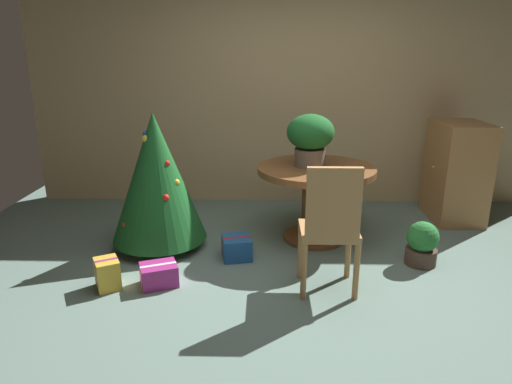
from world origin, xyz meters
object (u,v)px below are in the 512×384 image
object	(u,v)px
round_dining_table	(316,189)
flower_vase	(310,136)
gift_box_blue	(237,248)
holiday_tree	(157,177)
gift_box_purple	(159,275)
wooden_cabinet	(457,172)
gift_box_gold	(108,274)
potted_plant	(422,244)
wooden_chair_near	(330,224)

from	to	relation	value
round_dining_table	flower_vase	size ratio (longest dim) A/B	2.27
gift_box_blue	flower_vase	bearing A→B (deg)	36.05
holiday_tree	gift_box_purple	distance (m)	0.94
gift_box_purple	wooden_cabinet	size ratio (longest dim) A/B	0.32
gift_box_gold	potted_plant	world-z (taller)	potted_plant
round_dining_table	gift_box_blue	distance (m)	0.93
gift_box_blue	gift_box_purple	bearing A→B (deg)	-138.68
flower_vase	gift_box_purple	distance (m)	1.80
gift_box_purple	wooden_cabinet	bearing A→B (deg)	28.49
round_dining_table	holiday_tree	bearing A→B (deg)	-172.05
wooden_chair_near	gift_box_blue	bearing A→B (deg)	140.90
wooden_chair_near	gift_box_gold	world-z (taller)	wooden_chair_near
round_dining_table	wooden_chair_near	xyz separation A→B (m)	(0.00, -1.01, 0.04)
flower_vase	gift_box_purple	world-z (taller)	flower_vase
round_dining_table	potted_plant	size ratio (longest dim) A/B	2.88
gift_box_purple	potted_plant	xyz separation A→B (m)	(2.13, 0.41, 0.10)
flower_vase	potted_plant	distance (m)	1.34
gift_box_purple	potted_plant	distance (m)	2.17
holiday_tree	wooden_cabinet	bearing A→B (deg)	15.04
holiday_tree	gift_box_gold	distance (m)	0.98
wooden_chair_near	potted_plant	world-z (taller)	wooden_chair_near
round_dining_table	gift_box_blue	size ratio (longest dim) A/B	3.63
wooden_cabinet	potted_plant	xyz separation A→B (m)	(-0.69, -1.12, -0.33)
round_dining_table	gift_box_gold	size ratio (longest dim) A/B	4.25
wooden_chair_near	gift_box_blue	world-z (taller)	wooden_chair_near
gift_box_purple	gift_box_gold	bearing A→B (deg)	-172.24
wooden_chair_near	gift_box_blue	xyz separation A→B (m)	(-0.71, 0.58, -0.45)
round_dining_table	wooden_cabinet	size ratio (longest dim) A/B	1.04
gift_box_gold	gift_box_blue	distance (m)	1.09
holiday_tree	wooden_cabinet	world-z (taller)	holiday_tree
flower_vase	gift_box_blue	bearing A→B (deg)	-143.95
holiday_tree	gift_box_gold	world-z (taller)	holiday_tree
potted_plant	gift_box_blue	bearing A→B (deg)	176.86
wooden_chair_near	gift_box_blue	distance (m)	1.02
potted_plant	round_dining_table	bearing A→B (deg)	148.54
wooden_chair_near	holiday_tree	world-z (taller)	holiday_tree
gift_box_gold	potted_plant	size ratio (longest dim) A/B	0.68
round_dining_table	potted_plant	world-z (taller)	round_dining_table
gift_box_purple	gift_box_blue	size ratio (longest dim) A/B	1.11
gift_box_gold	gift_box_blue	xyz separation A→B (m)	(0.94, 0.55, -0.02)
gift_box_gold	gift_box_purple	size ratio (longest dim) A/B	0.77
holiday_tree	wooden_chair_near	bearing A→B (deg)	-29.59
wooden_chair_near	gift_box_gold	size ratio (longest dim) A/B	3.86
flower_vase	wooden_cabinet	world-z (taller)	flower_vase
holiday_tree	potted_plant	xyz separation A→B (m)	(2.28, -0.32, -0.47)
wooden_chair_near	wooden_cabinet	world-z (taller)	wooden_cabinet
round_dining_table	holiday_tree	xyz separation A→B (m)	(-1.43, -0.20, 0.16)
wooden_chair_near	gift_box_purple	world-z (taller)	wooden_chair_near
round_dining_table	holiday_tree	world-z (taller)	holiday_tree
gift_box_gold	wooden_cabinet	size ratio (longest dim) A/B	0.25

